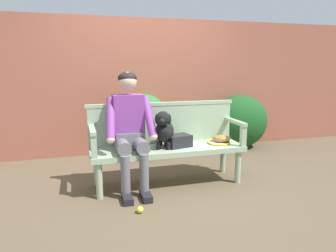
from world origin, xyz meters
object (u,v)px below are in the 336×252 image
Objects in this scene: garden_bench at (168,152)px; tennis_ball at (140,210)px; tennis_racket at (219,142)px; person_seated at (130,127)px; dog_on_bench at (164,129)px; baseball_glove at (221,139)px; sports_bag at (178,141)px.

garden_bench reaches higher than tennis_ball.
person_seated is at bearing -178.07° from tennis_racket.
garden_bench is 0.88m from tennis_ball.
tennis_racket is at bearing 30.50° from tennis_ball.
tennis_ball is at bearing -149.50° from tennis_racket.
tennis_racket is at bearing 1.93° from person_seated.
dog_on_bench is at bearing 55.60° from tennis_ball.
baseball_glove is 0.58m from sports_bag.
baseball_glove is 1.43m from tennis_ball.
person_seated reaches higher than tennis_ball.
sports_bag is at bearing -0.42° from person_seated.
tennis_ball is (-0.41, -0.60, -0.65)m from dog_on_bench.
tennis_ball is at bearing -127.23° from baseball_glove.
dog_on_bench reaches higher than garden_bench.
tennis_racket is 2.04× the size of sports_bag.
tennis_racket reaches higher than tennis_ball.
dog_on_bench reaches higher than baseball_glove.
person_seated reaches higher than garden_bench.
garden_bench is at bearing 36.52° from dog_on_bench.
garden_bench is at bearing 2.00° from person_seated.
tennis_racket is at bearing 1.87° from garden_bench.
sports_bag is at bearing -175.62° from tennis_racket.
baseball_glove is at bearing 5.01° from sports_bag.
sports_bag is at bearing -9.36° from garden_bench.
tennis_ball is at bearing -92.06° from person_seated.
person_seated is 2.97× the size of dog_on_bench.
sports_bag reaches higher than tennis_racket.
person_seated is 1.17m from baseball_glove.
baseball_glove is at bearing 2.33° from person_seated.
dog_on_bench is at bearing -172.43° from sports_bag.
tennis_ball is (-0.59, -0.63, -0.49)m from sports_bag.
dog_on_bench is 0.97m from tennis_ball.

